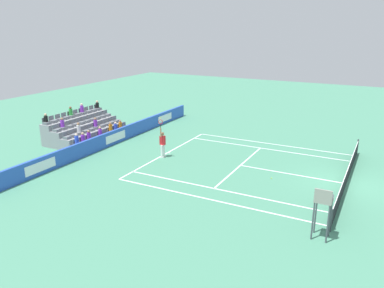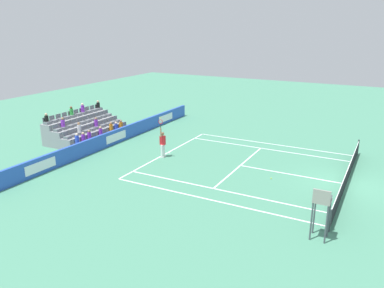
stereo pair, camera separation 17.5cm
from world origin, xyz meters
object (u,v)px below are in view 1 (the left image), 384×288
umpire_chair (323,206)px  loose_tennis_ball (271,178)px  tennis_net (347,176)px  tennis_player (163,143)px

umpire_chair → loose_tennis_ball: 6.79m
tennis_net → loose_tennis_ball: bearing=-72.5°
tennis_net → loose_tennis_ball: (1.26, -3.99, -0.46)m
tennis_net → umpire_chair: (6.76, -0.30, 1.03)m
tennis_net → umpire_chair: size_ratio=5.12×
tennis_player → tennis_net: bearing=94.7°
tennis_player → umpire_chair: bearing=63.0°
umpire_chair → loose_tennis_ball: bearing=-146.1°
tennis_player → loose_tennis_ball: tennis_player is taller
tennis_player → loose_tennis_ball: size_ratio=41.97×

